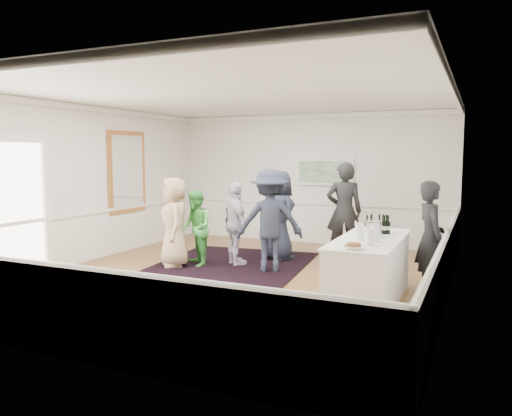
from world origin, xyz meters
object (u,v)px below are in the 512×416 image
at_px(serving_table, 369,270).
at_px(guest_tan, 174,222).
at_px(guest_dark_a, 270,220).
at_px(bartender, 430,237).
at_px(guest_lilac, 236,224).
at_px(ice_bucket, 373,229).
at_px(guest_green, 196,228).
at_px(guest_navy, 279,215).
at_px(nut_bowl, 353,246).
at_px(guest_dark_b, 344,211).

distance_m(serving_table, guest_tan, 4.07).
bearing_deg(guest_dark_a, bartender, 147.65).
relative_size(guest_lilac, ice_bucket, 6.36).
bearing_deg(guest_green, ice_bucket, 31.46).
distance_m(guest_navy, nut_bowl, 4.00).
xyz_separation_m(guest_dark_b, guest_navy, (-1.23, -0.55, -0.09)).
bearing_deg(ice_bucket, guest_dark_a, 153.83).
xyz_separation_m(bartender, guest_tan, (-4.74, -0.06, -0.01)).
relative_size(serving_table, nut_bowl, 9.25).
distance_m(bartender, guest_lilac, 3.76).
distance_m(guest_dark_b, guest_navy, 1.36).
height_order(guest_dark_a, guest_dark_b, guest_dark_b).
bearing_deg(ice_bucket, bartender, 42.27).
height_order(guest_lilac, guest_dark_a, guest_dark_a).
bearing_deg(nut_bowl, bartender, 66.65).
bearing_deg(guest_lilac, ice_bucket, -161.13).
height_order(guest_dark_b, nut_bowl, guest_dark_b).
xyz_separation_m(serving_table, guest_green, (-3.63, 1.04, 0.27)).
bearing_deg(bartender, guest_dark_a, 58.56).
xyz_separation_m(bartender, guest_green, (-4.40, 0.17, -0.14)).
relative_size(serving_table, guest_navy, 1.27).
xyz_separation_m(guest_green, guest_navy, (1.27, 1.25, 0.18)).
height_order(guest_green, nut_bowl, guest_green).
bearing_deg(guest_navy, serving_table, 167.88).
xyz_separation_m(guest_green, guest_dark_a, (1.50, 0.19, 0.21)).
height_order(guest_green, guest_dark_a, guest_dark_a).
relative_size(guest_dark_a, nut_bowl, 7.52).
height_order(guest_dark_b, ice_bucket, guest_dark_b).
xyz_separation_m(guest_tan, guest_navy, (1.62, 1.48, 0.05)).
bearing_deg(guest_tan, guest_lilac, 79.71).
bearing_deg(bartender, serving_table, 114.14).
distance_m(guest_green, guest_dark_a, 1.53).
bearing_deg(guest_dark_a, guest_tan, -12.80).
xyz_separation_m(guest_dark_a, ice_bucket, (2.13, -1.05, 0.11)).
relative_size(guest_dark_a, guest_dark_b, 0.95).
bearing_deg(serving_table, guest_dark_b, 111.47).
relative_size(serving_table, bartender, 1.33).
bearing_deg(guest_lilac, guest_green, 72.15).
distance_m(guest_lilac, guest_dark_b, 2.31).
relative_size(guest_navy, ice_bucket, 7.16).
height_order(bartender, guest_dark_b, guest_dark_b).
bearing_deg(guest_green, guest_navy, 89.31).
bearing_deg(guest_navy, nut_bowl, 157.77).
bearing_deg(guest_green, guest_tan, -102.22).
distance_m(guest_lilac, ice_bucket, 3.22).
bearing_deg(guest_dark_a, guest_lilac, -39.73).
bearing_deg(guest_green, guest_dark_b, 80.56).
bearing_deg(serving_table, nut_bowl, -91.29).
height_order(guest_tan, nut_bowl, guest_tan).
bearing_deg(bartender, guest_dark_b, 19.29).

